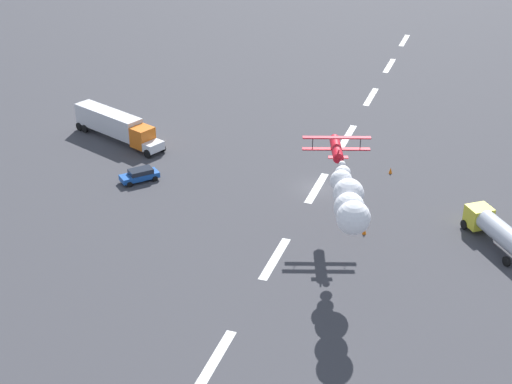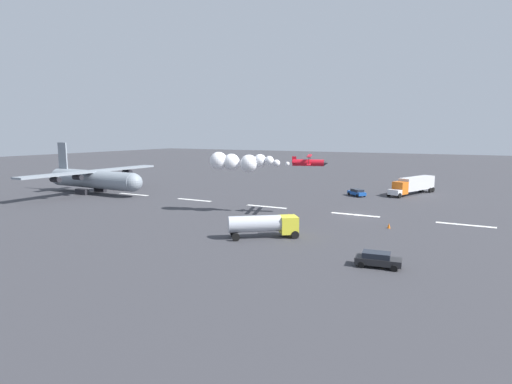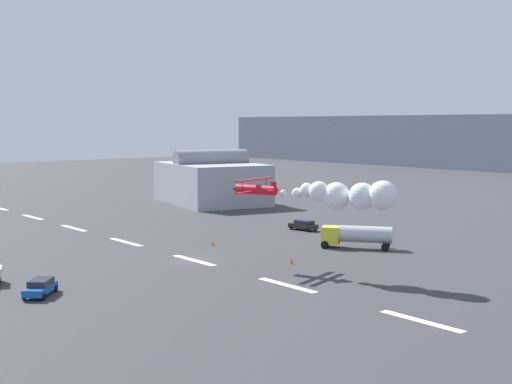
# 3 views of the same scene
# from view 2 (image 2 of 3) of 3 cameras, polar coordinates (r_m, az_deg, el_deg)

# --- Properties ---
(ground_plane) EXTENTS (440.00, 440.00, 0.00)m
(ground_plane) POSITION_cam_2_polar(r_m,az_deg,el_deg) (70.18, 13.43, -3.05)
(ground_plane) COLOR #38383D
(ground_plane) RESTS_ON ground
(runway_stripe_3) EXTENTS (8.00, 0.90, 0.01)m
(runway_stripe_3) POSITION_cam_2_polar(r_m,az_deg,el_deg) (68.10, 26.79, -4.05)
(runway_stripe_3) COLOR white
(runway_stripe_3) RESTS_ON ground
(runway_stripe_4) EXTENTS (8.00, 0.90, 0.01)m
(runway_stripe_4) POSITION_cam_2_polar(r_m,az_deg,el_deg) (70.18, 13.43, -3.05)
(runway_stripe_4) COLOR white
(runway_stripe_4) RESTS_ON ground
(runway_stripe_5) EXTENTS (8.00, 0.90, 0.01)m
(runway_stripe_5) POSITION_cam_2_polar(r_m,az_deg,el_deg) (75.76, 1.47, -2.01)
(runway_stripe_5) COLOR white
(runway_stripe_5) RESTS_ON ground
(runway_stripe_6) EXTENTS (8.00, 0.90, 0.01)m
(runway_stripe_6) POSITION_cam_2_polar(r_m,az_deg,el_deg) (84.15, -8.47, -1.08)
(runway_stripe_6) COLOR white
(runway_stripe_6) RESTS_ON ground
(runway_stripe_7) EXTENTS (8.00, 0.90, 0.01)m
(runway_stripe_7) POSITION_cam_2_polar(r_m,az_deg,el_deg) (94.60, -16.42, -0.32)
(runway_stripe_7) COLOR white
(runway_stripe_7) RESTS_ON ground
(cargo_transport_plane) EXTENTS (26.04, 34.60, 11.14)m
(cargo_transport_plane) POSITION_cam_2_polar(r_m,az_deg,el_deg) (97.77, -20.98, 1.72)
(cargo_transport_plane) COLOR gray
(cargo_transport_plane) RESTS_ON ground
(stunt_biplane_red) EXTENTS (18.71, 9.80, 3.30)m
(stunt_biplane_red) POSITION_cam_2_polar(r_m,az_deg,el_deg) (68.90, -1.71, 4.15)
(stunt_biplane_red) COLOR red
(semi_truck_orange) EXTENTS (8.25, 14.99, 3.70)m
(semi_truck_orange) POSITION_cam_2_polar(r_m,az_deg,el_deg) (97.16, 20.77, 0.97)
(semi_truck_orange) COLOR silver
(semi_truck_orange) RESTS_ON ground
(fuel_tanker_truck) EXTENTS (8.53, 7.33, 2.90)m
(fuel_tanker_truck) POSITION_cam_2_polar(r_m,az_deg,el_deg) (53.24, 1.13, -4.45)
(fuel_tanker_truck) COLOR yellow
(fuel_tanker_truck) RESTS_ON ground
(followme_car_yellow) EXTENTS (4.59, 4.41, 1.52)m
(followme_car_yellow) POSITION_cam_2_polar(r_m,az_deg,el_deg) (90.81, 13.65, -0.04)
(followme_car_yellow) COLOR #194CA5
(followme_car_yellow) RESTS_ON ground
(airport_staff_sedan) EXTENTS (4.64, 2.46, 1.52)m
(airport_staff_sedan) POSITION_cam_2_polar(r_m,az_deg,el_deg) (43.75, 16.33, -8.83)
(airport_staff_sedan) COLOR #262628
(airport_staff_sedan) RESTS_ON ground
(traffic_cone_near) EXTENTS (0.44, 0.44, 0.75)m
(traffic_cone_near) POSITION_cam_2_polar(r_m,az_deg,el_deg) (61.57, 17.76, -4.42)
(traffic_cone_near) COLOR orange
(traffic_cone_near) RESTS_ON ground
(traffic_cone_far) EXTENTS (0.44, 0.44, 0.75)m
(traffic_cone_far) POSITION_cam_2_polar(r_m,az_deg,el_deg) (65.96, 4.52, -3.23)
(traffic_cone_far) COLOR orange
(traffic_cone_far) RESTS_ON ground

